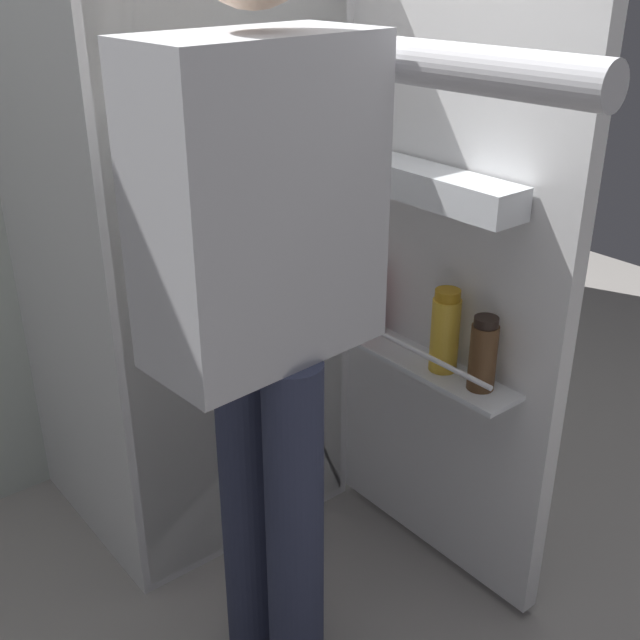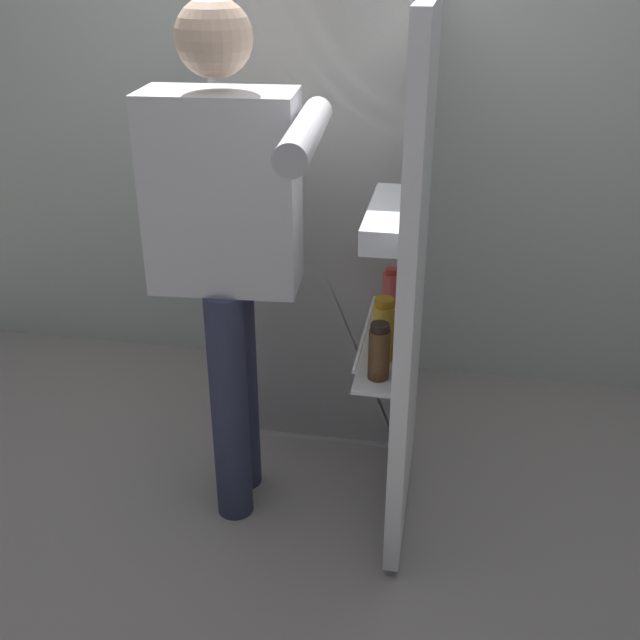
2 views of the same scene
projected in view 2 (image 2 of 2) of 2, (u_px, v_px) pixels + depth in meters
The scene contains 4 objects.
ground_plane at pixel (301, 480), 2.74m from camera, with size 5.52×5.52×0.00m, color gray.
kitchen_wall at pixel (344, 83), 3.00m from camera, with size 4.40×0.10×2.48m, color beige.
refrigerator at pixel (333, 220), 2.82m from camera, with size 0.72×1.29×1.62m.
person at pixel (229, 233), 2.23m from camera, with size 0.57×0.73×1.62m.
Camera 2 is at (0.46, -2.15, 1.74)m, focal length 42.68 mm.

